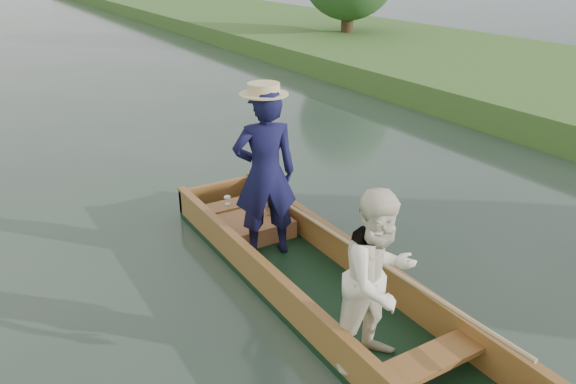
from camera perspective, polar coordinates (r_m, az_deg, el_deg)
ground at (r=5.96m, az=3.03°, el=-10.39°), size 120.00×120.00×0.00m
punt at (r=5.63m, az=2.26°, el=-5.10°), size 1.17×5.00×2.03m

